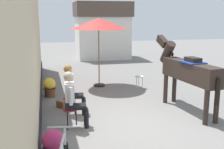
# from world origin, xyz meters

# --- Properties ---
(ground_plane) EXTENTS (40.00, 40.00, 0.00)m
(ground_plane) POSITION_xyz_m (0.00, 3.00, 0.00)
(ground_plane) COLOR slate
(pub_facade_wall) EXTENTS (0.34, 14.00, 3.40)m
(pub_facade_wall) POSITION_xyz_m (-2.55, 1.50, 1.54)
(pub_facade_wall) COLOR #CCB793
(pub_facade_wall) RESTS_ON ground_plane
(distant_cottage) EXTENTS (3.40, 2.60, 3.50)m
(distant_cottage) POSITION_xyz_m (1.40, 11.35, 1.80)
(distant_cottage) COLOR silver
(distant_cottage) RESTS_ON ground_plane
(seated_visitor_near) EXTENTS (0.61, 0.49, 1.39)m
(seated_visitor_near) POSITION_xyz_m (-1.61, 0.17, 0.78)
(seated_visitor_near) COLOR red
(seated_visitor_near) RESTS_ON ground_plane
(seated_visitor_far) EXTENTS (0.61, 0.49, 1.39)m
(seated_visitor_far) POSITION_xyz_m (-1.54, 1.11, 0.78)
(seated_visitor_far) COLOR red
(seated_visitor_far) RESTS_ON ground_plane
(saddled_horse_center) EXTENTS (0.68, 2.99, 2.06)m
(saddled_horse_center) POSITION_xyz_m (1.64, 0.71, 1.16)
(saddled_horse_center) COLOR #2D231E
(saddled_horse_center) RESTS_ON ground_plane
(flower_planter_nearest) EXTENTS (0.43, 0.43, 0.64)m
(flower_planter_nearest) POSITION_xyz_m (-2.13, -1.40, 0.33)
(flower_planter_nearest) COLOR #4C4C51
(flower_planter_nearest) RESTS_ON ground_plane
(flower_planter_farthest) EXTENTS (0.43, 0.43, 0.64)m
(flower_planter_farthest) POSITION_xyz_m (-2.10, 3.06, 0.33)
(flower_planter_farthest) COLOR brown
(flower_planter_farthest) RESTS_ON ground_plane
(cafe_parasol) EXTENTS (2.10, 2.10, 2.58)m
(cafe_parasol) POSITION_xyz_m (-0.21, 4.10, 2.36)
(cafe_parasol) COLOR black
(cafe_parasol) RESTS_ON ground_plane
(spare_stool_white) EXTENTS (0.32, 0.32, 0.46)m
(spare_stool_white) POSITION_xyz_m (1.18, 3.42, 0.40)
(spare_stool_white) COLOR white
(spare_stool_white) RESTS_ON ground_plane
(satchel_bag) EXTENTS (0.28, 0.29, 0.20)m
(satchel_bag) POSITION_xyz_m (-1.81, 1.78, 0.10)
(satchel_bag) COLOR brown
(satchel_bag) RESTS_ON ground_plane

